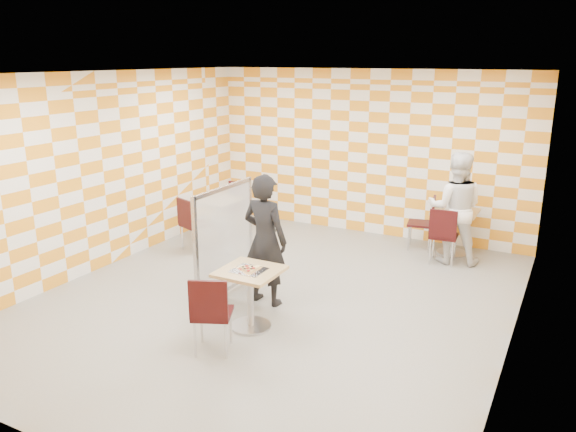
% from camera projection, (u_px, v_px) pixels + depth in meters
% --- Properties ---
extents(room_shell, '(7.00, 7.00, 7.00)m').
position_uv_depth(room_shell, '(293.00, 185.00, 7.72)').
color(room_shell, gray).
rests_on(room_shell, ground).
extents(main_table, '(0.70, 0.70, 0.75)m').
position_uv_depth(main_table, '(250.00, 289.00, 6.75)').
color(main_table, tan).
rests_on(main_table, ground).
extents(second_table, '(0.70, 0.70, 0.75)m').
position_uv_depth(second_table, '(454.00, 225.00, 9.32)').
color(second_table, tan).
rests_on(second_table, ground).
extents(empty_table, '(0.70, 0.70, 0.75)m').
position_uv_depth(empty_table, '(217.00, 212.00, 10.05)').
color(empty_table, tan).
rests_on(empty_table, ground).
extents(chair_main_front, '(0.56, 0.56, 0.92)m').
position_uv_depth(chair_main_front, '(211.00, 310.00, 6.10)').
color(chair_main_front, black).
rests_on(chair_main_front, ground).
extents(chair_second_front, '(0.45, 0.46, 0.92)m').
position_uv_depth(chair_second_front, '(443.00, 232.00, 8.81)').
color(chair_second_front, black).
rests_on(chair_second_front, ground).
extents(chair_second_side, '(0.50, 0.49, 0.92)m').
position_uv_depth(chair_second_side, '(426.00, 219.00, 9.53)').
color(chair_second_side, black).
rests_on(chair_second_side, ground).
extents(chair_empty_near, '(0.54, 0.55, 0.92)m').
position_uv_depth(chair_empty_near, '(191.00, 220.00, 9.43)').
color(chair_empty_near, black).
rests_on(chair_empty_near, ground).
extents(chair_empty_far, '(0.44, 0.45, 0.92)m').
position_uv_depth(chair_empty_far, '(235.00, 203.00, 10.59)').
color(chair_empty_far, black).
rests_on(chair_empty_far, ground).
extents(partition, '(0.08, 1.38, 1.55)m').
position_uv_depth(partition, '(225.00, 241.00, 7.62)').
color(partition, white).
rests_on(partition, ground).
extents(man_dark, '(0.68, 0.47, 1.76)m').
position_uv_depth(man_dark, '(265.00, 240.00, 7.36)').
color(man_dark, black).
rests_on(man_dark, ground).
extents(man_white, '(0.98, 0.83, 1.79)m').
position_uv_depth(man_white, '(455.00, 208.00, 8.86)').
color(man_white, white).
rests_on(man_white, ground).
extents(pizza_on_foil, '(0.40, 0.40, 0.04)m').
position_uv_depth(pizza_on_foil, '(249.00, 269.00, 6.66)').
color(pizza_on_foil, silver).
rests_on(pizza_on_foil, main_table).
extents(sport_bottle, '(0.06, 0.06, 0.20)m').
position_uv_depth(sport_bottle, '(448.00, 204.00, 9.34)').
color(sport_bottle, white).
rests_on(sport_bottle, second_table).
extents(soda_bottle, '(0.07, 0.07, 0.23)m').
position_uv_depth(soda_bottle, '(462.00, 205.00, 9.19)').
color(soda_bottle, black).
rests_on(soda_bottle, second_table).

